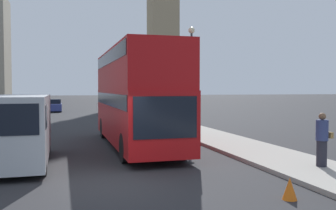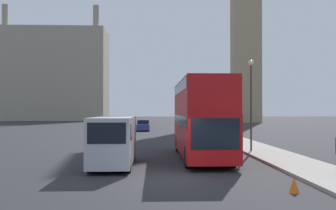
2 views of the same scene
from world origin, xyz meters
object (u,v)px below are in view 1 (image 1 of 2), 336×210
parked_sedan (54,106)px  street_lamp (191,65)px  pedestrian (322,140)px  red_double_decker_bus (136,94)px  white_van (19,128)px

parked_sedan → street_lamp: bearing=-73.6°
pedestrian → parked_sedan: size_ratio=0.42×
red_double_decker_bus → parked_sedan: size_ratio=2.47×
street_lamp → parked_sedan: street_lamp is taller
white_van → pedestrian: bearing=-20.7°
street_lamp → parked_sedan: 28.03m
red_double_decker_bus → street_lamp: 4.76m
pedestrian → street_lamp: (-1.27, 9.33, 3.02)m
red_double_decker_bus → street_lamp: street_lamp is taller
white_van → pedestrian: size_ratio=3.27×
red_double_decker_bus → parked_sedan: bearing=98.2°
street_lamp → white_van: bearing=-146.1°
red_double_decker_bus → pedestrian: red_double_decker_bus is taller
pedestrian → parked_sedan: 37.16m
street_lamp → pedestrian: bearing=-82.3°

